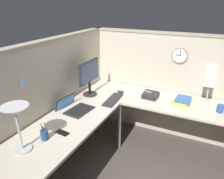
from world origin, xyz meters
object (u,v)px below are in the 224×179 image
Objects in this scene: cell_phone at (62,133)px; book_stack at (183,100)px; keyboard at (113,100)px; wall_clock at (180,56)px; monitor at (89,75)px; pen_cup at (45,135)px; laptop at (73,107)px; office_phone at (151,95)px; desk_lamp_paper at (211,77)px; computer_mouse at (120,92)px; desk_lamp_dome at (16,115)px; coffee_mug at (220,109)px.

book_stack reaches higher than cell_phone.
keyboard is 1.10m from wall_clock.
pen_cup is (-1.11, -0.16, -0.24)m from monitor.
office_phone is (0.74, -0.78, 0.01)m from laptop.
monitor is at bearing 103.80° from desk_lamp_paper.
cell_phone is (-0.96, -0.24, -0.29)m from monitor.
wall_clock reaches higher than book_stack.
office_phone is (0.02, -0.45, 0.02)m from computer_mouse.
pen_cup is 0.34× the size of desk_lamp_paper.
book_stack is at bearing -30.48° from cell_phone.
office_phone is 0.41× the size of desk_lamp_paper.
cell_phone is at bearing 168.50° from keyboard.
cell_phone is 0.27× the size of desk_lamp_paper.
pen_cup is at bearing -171.97° from monitor.
computer_mouse is at bearing -24.29° from laptop.
pen_cup reaches higher than office_phone.
cell_phone is 1.88m from desk_lamp_paper.
cell_phone is at bearing -29.10° from pen_cup.
desk_lamp_dome is 1.43× the size of book_stack.
computer_mouse is at bearing -55.27° from monitor.
coffee_mug is (-0.01, -1.32, 0.03)m from computer_mouse.
book_stack is (0.34, -1.23, -0.27)m from monitor.
cell_phone is 0.65× the size of wall_clock.
laptop is at bearing 139.24° from keyboard.
keyboard is 0.28m from computer_mouse.
desk_lamp_paper is (1.33, -1.27, 0.38)m from cell_phone.
computer_mouse is at bearing 117.50° from wall_clock.
book_stack is 3.23× the size of coffee_mug.
pen_cup is at bearing 137.49° from desk_lamp_paper.
desk_lamp_dome is at bearing 161.74° from pen_cup.
computer_mouse is 1.64m from desk_lamp_dome.
cell_phone is at bearing -165.65° from monitor.
desk_lamp_dome is 2.20m from wall_clock.
wall_clock is at bearing -37.34° from office_phone.
book_stack is (0.08, -0.87, 0.00)m from computer_mouse.
laptop is 1.32× the size of book_stack.
office_phone reaches higher than coffee_mug.
keyboard is 2.99× the size of cell_phone.
desk_lamp_dome reaches higher than cell_phone.
pen_cup is 0.19m from cell_phone.
monitor is 1.33m from desk_lamp_dome.
coffee_mug reaches higher than computer_mouse.
pen_cup is 2.04m from desk_lamp_paper.
pen_cup is 1.53m from office_phone.
desk_lamp_dome is 3.09× the size of cell_phone.
office_phone is at bearing -87.27° from computer_mouse.
wall_clock is (0.35, -0.27, 0.51)m from office_phone.
laptop is 0.53m from cell_phone.
keyboard is 1.95× the size of wall_clock.
desk_lamp_paper is at bearing -82.02° from office_phone.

